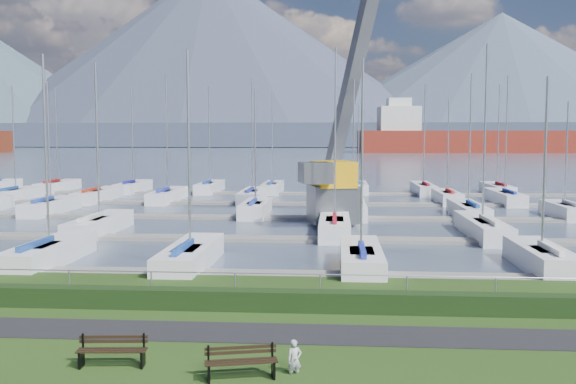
# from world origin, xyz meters

# --- Properties ---
(path) EXTENTS (160.00, 2.00, 0.04)m
(path) POSITION_xyz_m (0.00, -3.00, 0.01)
(path) COLOR black
(path) RESTS_ON grass
(water) EXTENTS (800.00, 540.00, 0.20)m
(water) POSITION_xyz_m (0.00, 260.00, -0.40)
(water) COLOR #475468
(hedge) EXTENTS (80.00, 0.70, 0.70)m
(hedge) POSITION_xyz_m (0.00, -0.40, 0.35)
(hedge) COLOR black
(hedge) RESTS_ON grass
(fence) EXTENTS (80.00, 0.04, 0.04)m
(fence) POSITION_xyz_m (0.00, 0.00, 1.20)
(fence) COLOR #9899A0
(fence) RESTS_ON grass
(foothill) EXTENTS (900.00, 80.00, 12.00)m
(foothill) POSITION_xyz_m (0.00, 330.00, 6.00)
(foothill) COLOR #40495D
(foothill) RESTS_ON water
(mountains) EXTENTS (1190.00, 360.00, 115.00)m
(mountains) POSITION_xyz_m (7.35, 404.62, 46.68)
(mountains) COLOR #414F60
(mountains) RESTS_ON water
(docks) EXTENTS (90.00, 41.60, 0.25)m
(docks) POSITION_xyz_m (0.00, 26.00, -0.22)
(docks) COLOR slate
(docks) RESTS_ON water
(bench_left) EXTENTS (1.83, 0.58, 0.85)m
(bench_left) POSITION_xyz_m (-3.29, -6.05, 0.42)
(bench_left) COLOR black
(bench_left) RESTS_ON grass
(bench_right) EXTENTS (1.85, 0.82, 0.85)m
(bench_right) POSITION_xyz_m (0.19, -6.65, 0.42)
(bench_right) COLOR black
(bench_right) RESTS_ON grass
(person) EXTENTS (0.44, 0.37, 1.03)m
(person) POSITION_xyz_m (1.50, -6.23, 0.51)
(person) COLOR #B3B4BB
(person) RESTS_ON grass
(crane) EXTENTS (7.00, 13.13, 22.35)m
(crane) POSITION_xyz_m (2.84, 24.33, 5.33)
(crane) COLOR #55575C
(crane) RESTS_ON water
(cargo_ship_mid) EXTENTS (93.20, 22.45, 21.50)m
(cargo_ship_mid) POSITION_xyz_m (53.03, 211.56, 3.61)
(cargo_ship_mid) COLOR maroon
(cargo_ship_mid) RESTS_ON water
(sailboat_fleet) EXTENTS (75.69, 48.74, 12.56)m
(sailboat_fleet) POSITION_xyz_m (-1.93, 29.26, 5.32)
(sailboat_fleet) COLOR navy
(sailboat_fleet) RESTS_ON water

